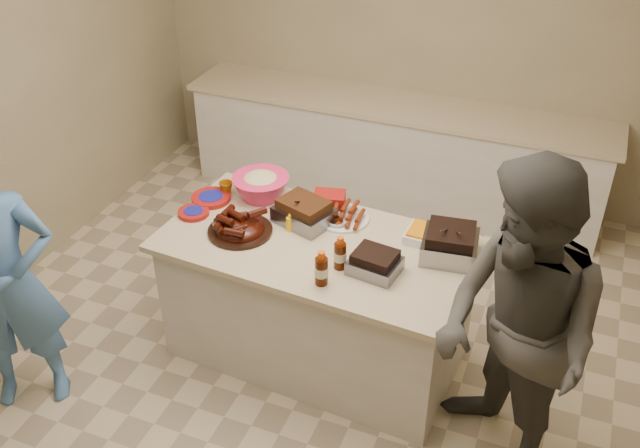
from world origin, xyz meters
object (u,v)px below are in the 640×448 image
at_px(bbq_bottle_a, 321,283).
at_px(plastic_cup, 227,193).
at_px(mustard_bottle, 290,230).
at_px(roasting_pan, 449,256).
at_px(guest_blue, 39,390).
at_px(bbq_bottle_b, 340,267).
at_px(coleslaw_bowl, 261,197).
at_px(rib_platter, 240,232).
at_px(island, 317,351).

bearing_deg(bbq_bottle_a, plastic_cup, 144.92).
xyz_separation_m(mustard_bottle, plastic_cup, (-0.56, 0.24, 0.00)).
bearing_deg(roasting_pan, guest_blue, -160.65).
xyz_separation_m(bbq_bottle_a, plastic_cup, (-0.94, 0.66, 0.00)).
xyz_separation_m(roasting_pan, plastic_cup, (-1.53, 0.15, 0.00)).
distance_m(bbq_bottle_b, mustard_bottle, 0.48).
distance_m(coleslaw_bowl, guest_blue, 1.84).
bearing_deg(rib_platter, plastic_cup, 128.04).
bearing_deg(plastic_cup, roasting_pan, -5.47).
height_order(bbq_bottle_a, bbq_bottle_b, bbq_bottle_a).
height_order(coleslaw_bowl, guest_blue, coleslaw_bowl).
bearing_deg(guest_blue, bbq_bottle_a, -11.97).
bearing_deg(coleslaw_bowl, bbq_bottle_a, -44.93).
height_order(island, bbq_bottle_a, bbq_bottle_a).
bearing_deg(island, mustard_bottle, 167.00).
bearing_deg(rib_platter, bbq_bottle_b, -8.98).
distance_m(island, bbq_bottle_a, 0.97).
relative_size(island, guest_blue, 1.08).
bearing_deg(rib_platter, guest_blue, -138.61).
xyz_separation_m(island, guest_blue, (-1.48, -0.96, 0.00)).
relative_size(coleslaw_bowl, bbq_bottle_a, 1.76).
distance_m(roasting_pan, bbq_bottle_b, 0.64).
distance_m(bbq_bottle_a, guest_blue, 1.97).
bearing_deg(plastic_cup, rib_platter, -51.96).
height_order(roasting_pan, plastic_cup, roasting_pan).
height_order(coleslaw_bowl, bbq_bottle_a, coleslaw_bowl).
height_order(island, roasting_pan, roasting_pan).
bearing_deg(mustard_bottle, rib_platter, -153.57).
bearing_deg(guest_blue, plastic_cup, 28.23).
distance_m(rib_platter, mustard_bottle, 0.30).
bearing_deg(island, bbq_bottle_a, -60.57).
xyz_separation_m(rib_platter, bbq_bottle_a, (0.64, -0.28, 0.00)).
bearing_deg(bbq_bottle_b, plastic_cup, 153.72).
distance_m(roasting_pan, bbq_bottle_a, 0.78).
xyz_separation_m(coleslaw_bowl, bbq_bottle_a, (0.70, -0.70, 0.00)).
distance_m(roasting_pan, mustard_bottle, 0.97).
relative_size(mustard_bottle, plastic_cup, 1.34).
height_order(island, plastic_cup, plastic_cup).
distance_m(island, coleslaw_bowl, 1.09).
height_order(island, guest_blue, island).
height_order(mustard_bottle, guest_blue, mustard_bottle).
height_order(rib_platter, guest_blue, rib_platter).
height_order(island, rib_platter, rib_platter).
bearing_deg(bbq_bottle_a, rib_platter, 156.31).
height_order(rib_platter, plastic_cup, rib_platter).
xyz_separation_m(island, bbq_bottle_a, (0.17, -0.35, 0.88)).
relative_size(island, roasting_pan, 5.99).
xyz_separation_m(island, rib_platter, (-0.47, -0.07, 0.88)).
height_order(rib_platter, bbq_bottle_b, bbq_bottle_b).
bearing_deg(coleslaw_bowl, roasting_pan, -8.27).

